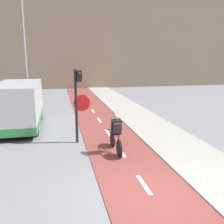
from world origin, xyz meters
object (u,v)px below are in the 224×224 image
at_px(traffic_light_pole, 78,98).
at_px(van, 19,106).
at_px(cyclist_near, 116,134).
at_px(street_lamp_far, 24,36).

height_order(traffic_light_pole, van, traffic_light_pole).
relative_size(traffic_light_pole, cyclist_near, 1.71).
bearing_deg(van, cyclist_near, -47.73).
height_order(traffic_light_pole, street_lamp_far, street_lamp_far).
relative_size(cyclist_near, van, 0.36).
distance_m(street_lamp_far, van, 4.87).
distance_m(traffic_light_pole, van, 4.06).
bearing_deg(traffic_light_pole, van, 132.95).
bearing_deg(van, street_lamp_far, 88.28).
bearing_deg(van, traffic_light_pole, -47.05).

